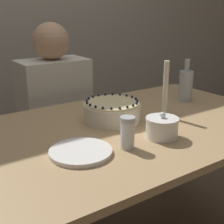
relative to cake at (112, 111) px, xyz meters
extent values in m
cube|color=#ADA393|center=(-0.06, 1.31, 0.49)|extent=(8.00, 0.05, 2.60)
cube|color=tan|center=(-0.06, -0.09, -0.06)|extent=(1.67, 0.91, 0.03)
cylinder|color=tan|center=(0.72, 0.31, -0.44)|extent=(0.07, 0.07, 0.73)
cylinder|color=#EFE5CC|center=(0.00, 0.00, 0.00)|extent=(0.26, 0.26, 0.08)
cylinder|color=beige|center=(0.00, 0.00, 0.04)|extent=(0.25, 0.25, 0.01)
sphere|color=#191E3D|center=(0.12, 0.00, 0.05)|extent=(0.01, 0.01, 0.01)
sphere|color=#191E3D|center=(0.11, 0.04, 0.05)|extent=(0.01, 0.01, 0.01)
sphere|color=#191E3D|center=(0.09, 0.07, 0.05)|extent=(0.01, 0.01, 0.01)
sphere|color=#191E3D|center=(0.07, 0.09, 0.05)|extent=(0.01, 0.01, 0.01)
sphere|color=#191E3D|center=(0.04, 0.11, 0.05)|extent=(0.01, 0.01, 0.01)
sphere|color=#191E3D|center=(0.00, 0.12, 0.05)|extent=(0.01, 0.01, 0.01)
sphere|color=#191E3D|center=(-0.04, 0.11, 0.05)|extent=(0.01, 0.01, 0.01)
sphere|color=#191E3D|center=(-0.07, 0.09, 0.05)|extent=(0.01, 0.01, 0.01)
sphere|color=#191E3D|center=(-0.09, 0.07, 0.05)|extent=(0.01, 0.01, 0.01)
sphere|color=#191E3D|center=(-0.11, 0.04, 0.05)|extent=(0.01, 0.01, 0.01)
sphere|color=#191E3D|center=(-0.12, 0.00, 0.05)|extent=(0.01, 0.01, 0.01)
sphere|color=#191E3D|center=(-0.11, -0.04, 0.05)|extent=(0.01, 0.01, 0.01)
sphere|color=#191E3D|center=(-0.09, -0.07, 0.05)|extent=(0.01, 0.01, 0.01)
sphere|color=#191E3D|center=(-0.07, -0.09, 0.05)|extent=(0.01, 0.01, 0.01)
sphere|color=#191E3D|center=(-0.04, -0.11, 0.05)|extent=(0.01, 0.01, 0.01)
sphere|color=#191E3D|center=(0.00, -0.12, 0.05)|extent=(0.01, 0.01, 0.01)
sphere|color=#191E3D|center=(0.04, -0.11, 0.05)|extent=(0.01, 0.01, 0.01)
sphere|color=#191E3D|center=(0.07, -0.09, 0.05)|extent=(0.01, 0.01, 0.01)
sphere|color=#191E3D|center=(0.09, -0.07, 0.05)|extent=(0.01, 0.01, 0.01)
sphere|color=#191E3D|center=(0.11, -0.04, 0.05)|extent=(0.01, 0.01, 0.01)
cylinder|color=white|center=(0.05, -0.28, -0.01)|extent=(0.13, 0.13, 0.07)
cylinder|color=white|center=(0.05, -0.28, 0.03)|extent=(0.13, 0.13, 0.01)
sphere|color=white|center=(0.05, -0.28, 0.05)|extent=(0.02, 0.02, 0.02)
cylinder|color=white|center=(-0.12, -0.28, 0.01)|extent=(0.05, 0.05, 0.10)
cylinder|color=silver|center=(-0.12, -0.28, 0.07)|extent=(0.06, 0.06, 0.02)
cylinder|color=white|center=(-0.29, -0.23, -0.04)|extent=(0.23, 0.23, 0.01)
cylinder|color=white|center=(-0.29, -0.23, -0.03)|extent=(0.23, 0.23, 0.01)
cylinder|color=tan|center=(0.24, -0.10, -0.04)|extent=(0.05, 0.05, 0.02)
cylinder|color=silver|center=(0.24, -0.10, 0.10)|extent=(0.02, 0.02, 0.25)
cylinder|color=#B2B7BC|center=(0.52, 0.03, 0.04)|extent=(0.07, 0.07, 0.17)
cylinder|color=#B2B7BC|center=(0.52, 0.03, 0.16)|extent=(0.03, 0.03, 0.07)
cube|color=#2D2D38|center=(-0.03, 0.57, -0.58)|extent=(0.34, 0.34, 0.45)
cube|color=silver|center=(-0.03, 0.57, -0.10)|extent=(0.40, 0.24, 0.52)
sphere|color=tan|center=(-0.03, 0.57, 0.27)|extent=(0.21, 0.21, 0.21)
camera|label=1|loc=(-0.77, -1.12, 0.45)|focal=50.00mm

